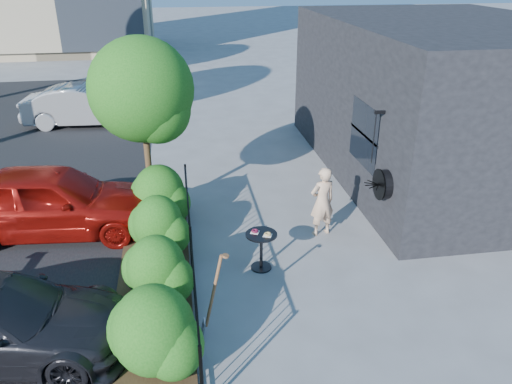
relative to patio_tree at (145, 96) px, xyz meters
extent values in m
plane|color=gray|center=(2.24, -2.76, -2.76)|extent=(120.00, 120.00, 0.00)
cube|color=black|center=(7.74, 1.74, -0.76)|extent=(6.00, 9.00, 4.00)
cube|color=black|center=(4.75, -0.36, -0.96)|extent=(0.04, 1.60, 1.40)
cube|color=black|center=(4.75, -0.36, -0.96)|extent=(0.05, 1.70, 0.06)
cylinder|color=black|center=(4.66, -1.86, -1.51)|extent=(0.18, 0.60, 0.60)
cylinder|color=black|center=(4.56, -1.86, -1.51)|extent=(0.03, 0.64, 0.64)
cube|color=black|center=(4.64, -1.36, -0.16)|extent=(0.25, 0.06, 0.06)
cylinder|color=black|center=(4.56, -1.36, -0.71)|extent=(0.02, 0.02, 1.05)
cylinder|color=black|center=(0.74, -5.76, -2.21)|extent=(0.05, 0.05, 1.10)
cylinder|color=black|center=(0.74, -2.76, -2.21)|extent=(0.05, 0.05, 1.10)
cylinder|color=black|center=(0.74, 0.24, -2.21)|extent=(0.05, 0.05, 1.10)
cube|color=black|center=(0.74, -2.76, -1.70)|extent=(0.03, 6.00, 0.03)
cube|color=black|center=(0.74, -2.76, -2.66)|extent=(0.03, 6.00, 0.03)
cylinder|color=black|center=(0.74, -5.66, -2.21)|extent=(0.02, 0.02, 1.04)
cylinder|color=black|center=(0.74, -5.46, -2.21)|extent=(0.02, 0.02, 1.04)
cylinder|color=black|center=(0.74, -5.26, -2.21)|extent=(0.02, 0.02, 1.04)
cylinder|color=black|center=(0.74, -5.06, -2.21)|extent=(0.02, 0.02, 1.04)
cylinder|color=black|center=(0.74, -4.86, -2.21)|extent=(0.02, 0.02, 1.04)
cylinder|color=black|center=(0.74, -4.66, -2.21)|extent=(0.02, 0.02, 1.04)
cylinder|color=black|center=(0.74, -4.46, -2.21)|extent=(0.02, 0.02, 1.04)
cylinder|color=black|center=(0.74, -4.26, -2.21)|extent=(0.02, 0.02, 1.04)
cylinder|color=black|center=(0.74, -4.06, -2.21)|extent=(0.02, 0.02, 1.04)
cylinder|color=black|center=(0.74, -3.86, -2.21)|extent=(0.02, 0.02, 1.04)
cylinder|color=black|center=(0.74, -3.66, -2.21)|extent=(0.02, 0.02, 1.04)
cylinder|color=black|center=(0.74, -3.46, -2.21)|extent=(0.02, 0.02, 1.04)
cylinder|color=black|center=(0.74, -3.26, -2.21)|extent=(0.02, 0.02, 1.04)
cylinder|color=black|center=(0.74, -3.06, -2.21)|extent=(0.02, 0.02, 1.04)
cylinder|color=black|center=(0.74, -2.86, -2.21)|extent=(0.02, 0.02, 1.04)
cylinder|color=black|center=(0.74, -2.66, -2.21)|extent=(0.02, 0.02, 1.04)
cylinder|color=black|center=(0.74, -2.46, -2.21)|extent=(0.02, 0.02, 1.04)
cylinder|color=black|center=(0.74, -2.26, -2.21)|extent=(0.02, 0.02, 1.04)
cylinder|color=black|center=(0.74, -2.06, -2.21)|extent=(0.02, 0.02, 1.04)
cylinder|color=black|center=(0.74, -1.86, -2.21)|extent=(0.02, 0.02, 1.04)
cylinder|color=black|center=(0.74, -1.66, -2.21)|extent=(0.02, 0.02, 1.04)
cylinder|color=black|center=(0.74, -1.46, -2.21)|extent=(0.02, 0.02, 1.04)
cylinder|color=black|center=(0.74, -1.26, -2.21)|extent=(0.02, 0.02, 1.04)
cylinder|color=black|center=(0.74, -1.06, -2.21)|extent=(0.02, 0.02, 1.04)
cylinder|color=black|center=(0.74, -0.86, -2.21)|extent=(0.02, 0.02, 1.04)
cylinder|color=black|center=(0.74, -0.66, -2.21)|extent=(0.02, 0.02, 1.04)
cylinder|color=black|center=(0.74, -0.46, -2.21)|extent=(0.02, 0.02, 1.04)
cylinder|color=black|center=(0.74, -0.26, -2.21)|extent=(0.02, 0.02, 1.04)
cylinder|color=black|center=(0.74, -0.06, -2.21)|extent=(0.02, 0.02, 1.04)
cylinder|color=black|center=(0.74, 0.14, -2.21)|extent=(0.02, 0.02, 1.04)
cube|color=#382616|center=(0.04, -2.76, -2.72)|extent=(1.30, 6.00, 0.08)
ellipsoid|color=#1B5B14|center=(0.14, -4.96, -2.06)|extent=(1.10, 1.10, 1.24)
ellipsoid|color=#1B5B14|center=(0.14, -3.36, -2.06)|extent=(1.10, 1.10, 1.24)
ellipsoid|color=#1B5B14|center=(0.14, -1.86, -2.06)|extent=(1.10, 1.10, 1.24)
ellipsoid|color=#1B5B14|center=(0.14, -0.46, -2.06)|extent=(1.10, 1.10, 1.24)
cylinder|color=#3F2B19|center=(-0.06, 0.04, -1.56)|extent=(0.14, 0.14, 2.40)
sphere|color=#1B5B14|center=(-0.06, 0.04, 0.08)|extent=(2.20, 2.20, 2.20)
sphere|color=#1B5B14|center=(0.24, -0.16, -0.25)|extent=(1.43, 1.43, 1.43)
cylinder|color=black|center=(2.03, -2.58, -2.03)|extent=(0.59, 0.59, 0.03)
cylinder|color=black|center=(2.03, -2.58, -2.40)|extent=(0.06, 0.06, 0.71)
cylinder|color=black|center=(2.03, -2.58, -2.75)|extent=(0.40, 0.40, 0.03)
cube|color=white|center=(1.93, -2.51, -2.01)|extent=(0.20, 0.20, 0.01)
cube|color=white|center=(2.14, -2.66, -2.01)|extent=(0.20, 0.20, 0.01)
torus|color=#4C0C14|center=(1.93, -2.51, -1.99)|extent=(0.13, 0.13, 0.04)
torus|color=tan|center=(2.14, -2.66, -1.99)|extent=(0.13, 0.13, 0.04)
imported|color=#D3A989|center=(3.52, -1.47, -2.00)|extent=(0.63, 0.49, 1.53)
cylinder|color=brown|center=(1.02, -4.26, -1.99)|extent=(0.33, 0.05, 1.29)
cube|color=gray|center=(0.83, -4.26, -2.66)|extent=(0.08, 0.19, 0.27)
cylinder|color=brown|center=(1.21, -4.26, -1.37)|extent=(0.11, 0.10, 0.05)
imported|color=#9D120D|center=(-2.10, -0.50, -2.01)|extent=(4.54, 2.15, 1.50)
imported|color=#A1A1A6|center=(-2.53, 7.45, -2.06)|extent=(4.35, 1.78, 1.40)
camera|label=1|loc=(0.67, -10.50, 2.57)|focal=35.00mm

